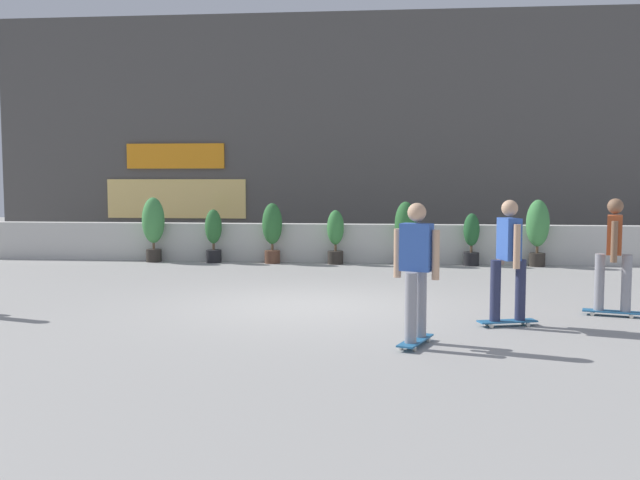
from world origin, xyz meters
The scene contains 13 objects.
ground_plane centered at (0.00, 0.00, 0.00)m, with size 48.00×48.00×0.00m, color #9E9B96.
planter_wall centered at (0.00, 6.00, 0.45)m, with size 18.00×0.40×0.90m, color beige.
building_backdrop centered at (-0.01, 10.00, 3.25)m, with size 20.00×2.08×6.50m.
potted_plant_0 centered at (-4.38, 5.55, 0.89)m, with size 0.53×0.53×1.53m.
potted_plant_1 centered at (-2.93, 5.55, 0.68)m, with size 0.39×0.39×1.25m.
potted_plant_2 centered at (-1.53, 5.55, 0.80)m, with size 0.47×0.47×1.40m.
potted_plant_3 centered at (-0.05, 5.55, 0.68)m, with size 0.39×0.39×1.25m.
potted_plant_4 centered at (1.55, 5.55, 0.84)m, with size 0.49×0.49×1.45m.
potted_plant_5 centered at (3.04, 5.55, 0.63)m, with size 0.36×0.36×1.19m.
potted_plant_6 centered at (4.50, 5.55, 0.87)m, with size 0.51×0.51×1.50m.
skater_by_wall_right centered at (1.56, -2.61, 0.94)m, with size 0.53×0.82×1.70m.
skater_by_wall_left centered at (2.82, -1.31, 0.94)m, with size 0.82×0.54×1.70m.
skater_far_right centered at (4.43, -0.44, 0.94)m, with size 0.82×0.54×1.70m.
Camera 1 is at (1.29, -11.20, 1.99)m, focal length 41.05 mm.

